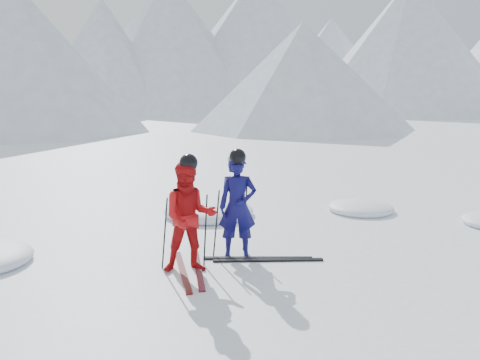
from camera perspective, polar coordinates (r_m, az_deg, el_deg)
name	(u,v)px	position (r m, az deg, el deg)	size (l,w,h in m)	color
ground	(324,240)	(9.07, 9.41, -6.68)	(160.00, 160.00, 0.00)	white
mountain_range	(137,36)	(43.93, -11.49, 15.59)	(106.15, 62.94, 15.53)	#B2BCD1
skier_blue	(238,207)	(7.93, -0.27, -3.02)	(0.59, 0.38, 1.61)	#0E0D4F
skier_red	(190,217)	(7.32, -5.69, -4.18)	(0.79, 0.61, 1.62)	#B30E10
pole_blue_left	(216,223)	(8.01, -2.67, -4.87)	(0.02, 0.02, 1.07)	black
pole_blue_right	(245,218)	(8.32, 0.57, -4.28)	(0.02, 0.02, 1.07)	black
pole_red_left	(165,233)	(7.54, -8.45, -5.95)	(0.02, 0.02, 1.08)	black
pole_red_right	(205,230)	(7.63, -3.90, -5.65)	(0.02, 0.02, 1.08)	black
ski_worn_left	(183,271)	(7.53, -6.45, -10.13)	(0.09, 1.70, 0.03)	black
ski_worn_right	(198,269)	(7.60, -4.71, -9.88)	(0.09, 1.70, 0.03)	black
ski_loose_a	(258,258)	(8.01, 2.02, -8.76)	(0.09, 1.70, 0.03)	black
ski_loose_b	(268,260)	(7.93, 3.17, -8.98)	(0.09, 1.70, 0.03)	black
snow_lumps	(228,226)	(9.83, -1.39, -5.19)	(10.55, 4.68, 0.41)	white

